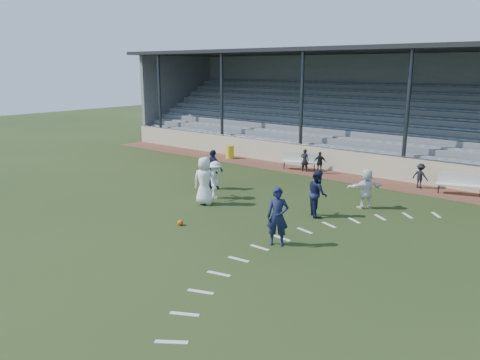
# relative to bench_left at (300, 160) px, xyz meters

# --- Properties ---
(ground) EXTENTS (90.00, 90.00, 0.00)m
(ground) POSITION_rel_bench_left_xyz_m (2.31, -10.59, -0.58)
(ground) COLOR #233214
(ground) RESTS_ON ground
(cinder_track) EXTENTS (34.00, 2.00, 0.02)m
(cinder_track) POSITION_rel_bench_left_xyz_m (2.31, -0.09, -0.57)
(cinder_track) COLOR brown
(cinder_track) RESTS_ON ground
(retaining_wall) EXTENTS (34.00, 0.18, 1.20)m
(retaining_wall) POSITION_rel_bench_left_xyz_m (2.31, 0.96, 0.02)
(retaining_wall) COLOR beige
(retaining_wall) RESTS_ON ground
(bench_left) EXTENTS (2.02, 1.10, 0.95)m
(bench_left) POSITION_rel_bench_left_xyz_m (0.00, 0.00, 0.00)
(bench_left) COLOR silver
(bench_left) RESTS_ON cinder_track
(bench_right) EXTENTS (2.03, 1.04, 0.95)m
(bench_right) POSITION_rel_bench_left_xyz_m (8.30, 0.10, 0.00)
(bench_right) COLOR silver
(bench_right) RESTS_ON cinder_track
(trash_bin) EXTENTS (0.50, 0.50, 0.80)m
(trash_bin) POSITION_rel_bench_left_xyz_m (-5.15, 0.04, -0.16)
(trash_bin) COLOR yellow
(trash_bin) RESTS_ON cinder_track
(football) EXTENTS (0.20, 0.20, 0.20)m
(football) POSITION_rel_bench_left_xyz_m (1.65, -10.69, -0.48)
(football) COLOR #EA540D
(football) RESTS_ON ground
(player_white_lead) EXTENTS (1.15, 0.96, 2.00)m
(player_white_lead) POSITION_rel_bench_left_xyz_m (0.49, -8.18, 0.42)
(player_white_lead) COLOR white
(player_white_lead) RESTS_ON ground
(player_navy_lead) EXTENTS (0.83, 0.73, 1.91)m
(player_navy_lead) POSITION_rel_bench_left_xyz_m (5.44, -10.04, 0.37)
(player_navy_lead) COLOR #15193A
(player_navy_lead) RESTS_ON ground
(player_navy_mid) EXTENTS (1.09, 1.09, 1.78)m
(player_navy_mid) POSITION_rel_bench_left_xyz_m (4.88, -6.58, 0.31)
(player_navy_mid) COLOR #15193A
(player_navy_mid) RESTS_ON ground
(player_white_wing) EXTENTS (1.09, 1.21, 1.63)m
(player_white_wing) POSITION_rel_bench_left_xyz_m (0.20, -7.20, 0.23)
(player_white_wing) COLOR white
(player_white_wing) RESTS_ON ground
(player_navy_wing) EXTENTS (1.10, 0.50, 1.85)m
(player_navy_wing) POSITION_rel_bench_left_xyz_m (-0.94, -6.09, 0.34)
(player_navy_wing) COLOR #15193A
(player_navy_wing) RESTS_ON ground
(player_white_back) EXTENTS (1.32, 1.47, 1.62)m
(player_white_back) POSITION_rel_bench_left_xyz_m (5.88, -4.45, 0.23)
(player_white_back) COLOR white
(player_white_back) RESTS_ON ground
(sub_left_near) EXTENTS (0.50, 0.39, 1.23)m
(sub_left_near) POSITION_rel_bench_left_xyz_m (0.42, -0.23, 0.05)
(sub_left_near) COLOR black
(sub_left_near) RESTS_ON cinder_track
(sub_left_far) EXTENTS (0.74, 0.54, 1.17)m
(sub_left_far) POSITION_rel_bench_left_xyz_m (1.30, -0.13, 0.02)
(sub_left_far) COLOR black
(sub_left_far) RESTS_ON cinder_track
(sub_right) EXTENTS (0.81, 0.55, 1.17)m
(sub_right) POSITION_rel_bench_left_xyz_m (6.51, 0.12, 0.02)
(sub_right) COLOR black
(sub_right) RESTS_ON cinder_track
(grandstand) EXTENTS (34.60, 9.00, 6.61)m
(grandstand) POSITION_rel_bench_left_xyz_m (2.32, 5.67, 1.62)
(grandstand) COLOR slate
(grandstand) RESTS_ON ground
(penalty_arc) EXTENTS (3.89, 14.63, 0.01)m
(penalty_arc) POSITION_rel_bench_left_xyz_m (6.43, -10.59, -0.58)
(penalty_arc) COLOR silver
(penalty_arc) RESTS_ON ground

